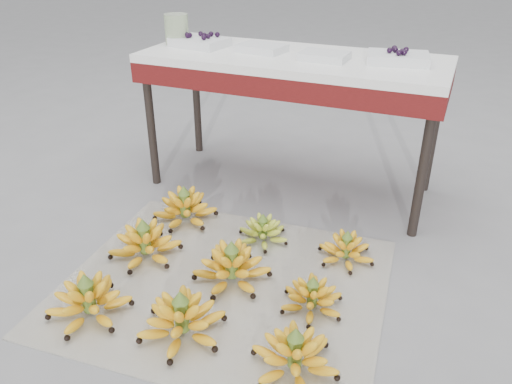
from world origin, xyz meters
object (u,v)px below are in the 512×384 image
at_px(bunch_back_left, 185,208).
at_px(glass_jar, 177,29).
at_px(bunch_front_left, 89,301).
at_px(bunch_mid_center, 232,267).
at_px(bunch_front_right, 295,356).
at_px(bunch_front_center, 182,320).
at_px(tray_left, 262,48).
at_px(bunch_back_center, 263,232).
at_px(tray_right, 324,56).
at_px(bunch_mid_right, 312,298).
at_px(bunch_mid_left, 145,244).
at_px(bunch_back_right, 346,250).
at_px(vendor_table, 292,72).
at_px(newspaper_mat, 225,285).
at_px(tray_far_right, 398,58).
at_px(tray_far_left, 200,42).

bearing_deg(bunch_back_left, glass_jar, 116.52).
height_order(bunch_front_left, bunch_mid_center, bunch_mid_center).
relative_size(bunch_front_left, bunch_front_right, 1.10).
relative_size(bunch_front_center, bunch_front_right, 1.18).
distance_m(bunch_mid_center, bunch_back_left, 0.54).
relative_size(bunch_mid_center, bunch_back_left, 1.17).
relative_size(tray_left, glass_jar, 1.60).
xyz_separation_m(bunch_front_left, glass_jar, (-0.33, 1.28, 0.73)).
distance_m(bunch_back_center, tray_right, 0.87).
height_order(bunch_mid_right, tray_right, tray_right).
height_order(bunch_front_right, tray_right, tray_right).
bearing_deg(bunch_back_center, bunch_front_center, -80.88).
height_order(bunch_front_left, tray_left, tray_left).
bearing_deg(bunch_mid_left, bunch_front_right, -40.70).
xyz_separation_m(bunch_back_left, bunch_back_right, (0.80, -0.03, -0.01)).
distance_m(bunch_front_center, bunch_mid_right, 0.48).
bearing_deg(tray_right, tray_left, 172.43).
xyz_separation_m(bunch_mid_left, vendor_table, (0.34, 0.88, 0.57)).
bearing_deg(bunch_back_center, bunch_front_left, -107.43).
bearing_deg(newspaper_mat, tray_right, 83.01).
relative_size(bunch_back_left, bunch_back_center, 1.16).
xyz_separation_m(tray_right, glass_jar, (-0.82, 0.03, 0.06)).
height_order(newspaper_mat, vendor_table, vendor_table).
distance_m(bunch_front_center, bunch_back_center, 0.66).
relative_size(tray_left, tray_far_right, 0.82).
relative_size(bunch_back_center, tray_far_left, 0.91).
bearing_deg(bunch_front_left, bunch_back_center, 46.16).
height_order(bunch_back_left, tray_far_right, tray_far_right).
xyz_separation_m(tray_left, tray_far_right, (0.67, 0.03, 0.01)).
bearing_deg(bunch_front_center, bunch_front_left, -154.84).
bearing_deg(bunch_mid_center, bunch_front_right, -55.00).
xyz_separation_m(bunch_back_left, bunch_back_center, (0.42, -0.03, -0.01)).
bearing_deg(bunch_back_right, bunch_mid_right, -86.19).
bearing_deg(tray_far_left, bunch_front_center, -65.56).
height_order(bunch_front_right, bunch_mid_right, bunch_front_right).
bearing_deg(bunch_mid_right, bunch_front_right, -62.00).
height_order(bunch_mid_left, tray_far_right, tray_far_right).
bearing_deg(tray_right, bunch_mid_center, -96.17).
distance_m(bunch_front_left, bunch_back_right, 1.05).
xyz_separation_m(bunch_front_right, tray_left, (-0.63, 1.24, 0.67)).
bearing_deg(bunch_front_right, bunch_back_center, 129.43).
bearing_deg(bunch_mid_right, tray_right, 127.23).
bearing_deg(bunch_mid_center, tray_right, 70.57).
bearing_deg(vendor_table, bunch_back_left, -121.63).
bearing_deg(bunch_mid_center, newspaper_mat, -128.22).
distance_m(bunch_mid_left, tray_left, 1.13).
height_order(bunch_front_center, bunch_mid_center, same).
bearing_deg(bunch_mid_right, bunch_front_left, -133.52).
distance_m(bunch_front_right, tray_far_right, 1.44).
xyz_separation_m(bunch_mid_right, tray_right, (-0.25, 0.90, 0.68)).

